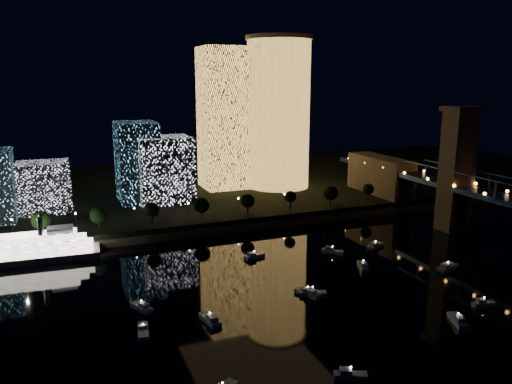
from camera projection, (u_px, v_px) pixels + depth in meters
ground at (399, 306)px, 135.41m from camera, size 520.00×520.00×0.00m
far_bank at (218, 185)px, 279.53m from camera, size 420.00×160.00×5.00m
seawall at (275, 222)px, 209.22m from camera, size 420.00×6.00×3.00m
tower_cylindrical at (279, 113)px, 255.97m from camera, size 34.00×34.00×76.50m
tower_rectangular at (223, 119)px, 255.05m from camera, size 22.39×22.39×71.25m
midrise_blocks at (98, 173)px, 218.36m from camera, size 94.23×36.33×36.38m
riverboat at (15, 251)px, 166.53m from camera, size 53.57×14.29×15.97m
motorboats at (319, 292)px, 142.06m from camera, size 104.94×77.87×2.78m
esplanade_trees at (194, 206)px, 200.51m from camera, size 165.26×6.88×8.94m
street_lamps at (188, 206)px, 205.95m from camera, size 132.70×0.70×5.65m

